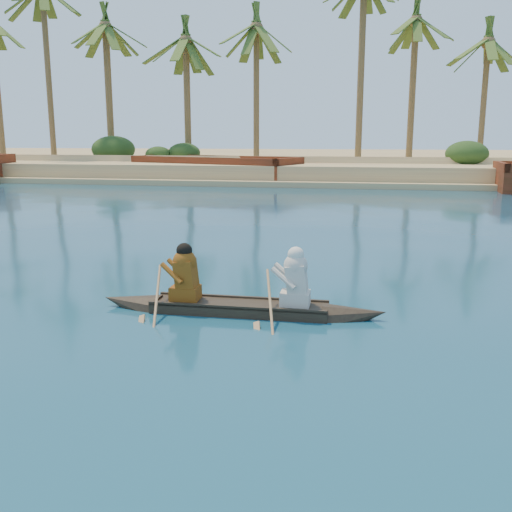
# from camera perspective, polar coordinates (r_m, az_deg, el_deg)

# --- Properties ---
(ground) EXTENTS (160.00, 160.00, 0.00)m
(ground) POSITION_cam_1_polar(r_m,az_deg,el_deg) (14.46, 2.13, -1.00)
(ground) COLOR #0B2749
(ground) RESTS_ON ground
(sandy_embankment) EXTENTS (150.00, 51.00, 1.50)m
(sandy_embankment) POSITION_cam_1_polar(r_m,az_deg,el_deg) (60.93, 8.72, 9.24)
(sandy_embankment) COLOR #D3BA77
(sandy_embankment) RESTS_ON ground
(palm_grove) EXTENTS (110.00, 14.00, 16.00)m
(palm_grove) POSITION_cam_1_polar(r_m,az_deg,el_deg) (49.22, 8.49, 17.35)
(palm_grove) COLOR #30501C
(palm_grove) RESTS_ON ground
(shrub_cluster) EXTENTS (100.00, 6.00, 2.40)m
(shrub_cluster) POSITION_cam_1_polar(r_m,az_deg,el_deg) (45.54, 8.06, 9.25)
(shrub_cluster) COLOR #213613
(shrub_cluster) RESTS_ON ground
(canoe) EXTENTS (5.37, 0.73, 1.48)m
(canoe) POSITION_cam_1_polar(r_m,az_deg,el_deg) (10.59, -1.68, -4.22)
(canoe) COLOR #32281B
(canoe) RESTS_ON ground
(barge_mid) EXTENTS (13.15, 8.12, 2.08)m
(barge_mid) POSITION_cam_1_polar(r_m,az_deg,el_deg) (42.39, -4.11, 8.50)
(barge_mid) COLOR maroon
(barge_mid) RESTS_ON ground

